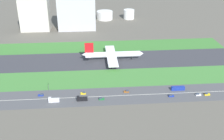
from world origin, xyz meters
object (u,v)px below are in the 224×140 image
truck_0 (82,99)px  car_4 (198,95)px  bus_1 (178,88)px  fuel_tank_east (129,14)px  car_1 (41,95)px  car_0 (127,91)px  car_3 (84,93)px  fuel_tank_centre (105,15)px  hangar_building (77,12)px  truck_1 (54,100)px  fuel_tank_west (85,15)px  car_5 (101,99)px  traffic_light (48,86)px  car_2 (207,94)px  car_6 (171,96)px  terminal_building (35,14)px  airliner (112,55)px

truck_0 → car_4: bearing=-180.0°
bus_1 → fuel_tank_east: size_ratio=0.70×
car_1 → car_0: bearing=0.0°
car_3 → fuel_tank_centre: size_ratio=0.18×
truck_0 → hangar_building: (-8.80, 192.00, 21.19)m
truck_0 → truck_1: bearing=0.0°
truck_0 → fuel_tank_east: size_ratio=0.50×
fuel_tank_west → car_5: bearing=-86.8°
car_4 → traffic_light: size_ratio=0.61×
car_1 → car_4: size_ratio=1.00×
car_3 → car_5: (14.33, -10.00, 0.00)m
car_3 → fuel_tank_east: (68.99, 227.00, 6.22)m
car_2 → truck_1: bearing=0.0°
truck_1 → truck_0: bearing=-180.0°
car_6 → truck_1: truck_1 is taller
car_0 → truck_1: (-59.32, -10.00, 0.75)m
car_5 → truck_1: truck_1 is taller
truck_0 → fuel_tank_centre: bearing=-97.7°
car_3 → car_4: size_ratio=1.00×
fuel_tank_east → car_1: bearing=-114.5°
truck_1 → hangar_building: bearing=-94.0°
truck_0 → fuel_tank_east: fuel_tank_east is taller
car_1 → fuel_tank_west: (35.61, 227.00, 6.68)m
car_3 → terminal_building: terminal_building is taller
hangar_building → fuel_tank_east: 92.25m
car_5 → hangar_building: hangar_building is taller
car_6 → bus_1: bus_1 is taller
airliner → traffic_light: airliner is taller
car_4 → traffic_light: bearing=-8.3°
car_2 → bus_1: size_ratio=0.38×
traffic_light → fuel_tank_west: 221.12m
car_6 → traffic_light: (-100.54, 17.99, 3.37)m
car_3 → car_2: 101.78m
traffic_light → car_6: bearing=-10.1°
car_4 → fuel_tank_centre: 245.24m
car_6 → car_1: bearing=-5.4°
car_0 → fuel_tank_centre: (-4.92, 227.00, 5.36)m
airliner → fuel_tank_east: size_ratio=3.91×
airliner → car_6: (42.17, -78.00, -5.31)m
car_5 → car_0: 23.83m
truck_1 → traffic_light: (-6.01, 17.99, 2.62)m
car_5 → airliner: bearing=-100.7°
bus_1 → hangar_building: hangar_building is taller
car_1 → truck_1: (11.32, -10.00, 0.75)m
fuel_tank_west → car_4: bearing=-68.6°
car_5 → car_4: bearing=-180.0°
car_0 → terminal_building: (-102.58, 182.00, 20.61)m
car_4 → hangar_building: hangar_building is taller
car_1 → car_2: bearing=-4.2°
truck_0 → car_6: truck_0 is taller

